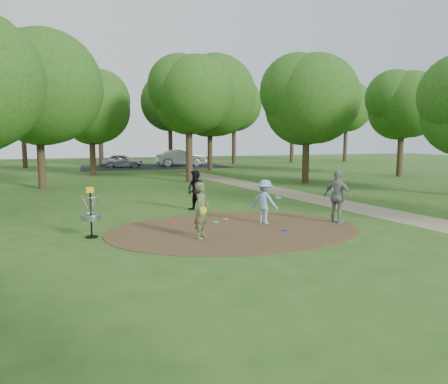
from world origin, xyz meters
name	(u,v)px	position (x,y,z in m)	size (l,w,h in m)	color
ground	(235,230)	(0.00, 0.00, 0.00)	(100.00, 100.00, 0.00)	#2D5119
dirt_clearing	(235,229)	(0.00, 0.00, 0.01)	(8.40, 8.40, 0.02)	#47301C
footpath	(367,210)	(6.50, 2.00, 0.01)	(2.00, 40.00, 0.01)	#8C7A5B
parking_lot	(155,167)	(2.00, 30.00, 0.00)	(14.00, 8.00, 0.01)	black
player_observer_with_disc	(202,210)	(-1.35, -0.85, 0.85)	(0.70, 0.74, 1.70)	#596038
player_throwing_with_disc	(265,202)	(1.31, 0.62, 0.77)	(1.15, 1.14, 1.54)	#86A7C8
player_walking_with_disc	(196,191)	(-0.33, 3.92, 0.84)	(0.99, 1.03, 1.67)	black
player_waiting_with_disc	(338,197)	(3.79, -0.05, 0.94)	(0.90, 1.20, 1.89)	gray
disc_ground_cyan	(216,222)	(-0.27, 1.30, 0.03)	(0.22, 0.22, 0.02)	#1CADE2
disc_ground_blue	(286,230)	(1.48, -0.72, 0.03)	(0.22, 0.22, 0.02)	#0D1FED
disc_ground_red	(173,222)	(-1.71, 1.70, 0.03)	(0.22, 0.22, 0.02)	red
car_left	(123,161)	(-1.13, 29.62, 0.65)	(1.54, 3.82, 1.30)	#9C9DA4
car_right	(181,158)	(4.70, 30.08, 0.82)	(1.73, 4.97, 1.64)	#979B9E
disc_ground_orange	(226,219)	(0.24, 1.74, 0.03)	(0.22, 0.22, 0.02)	orange
disc_golf_basket	(91,209)	(-4.50, 0.30, 0.87)	(0.63, 0.63, 1.54)	black
tree_ring	(203,94)	(1.60, 9.79, 5.30)	(36.89, 46.29, 9.87)	#332316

